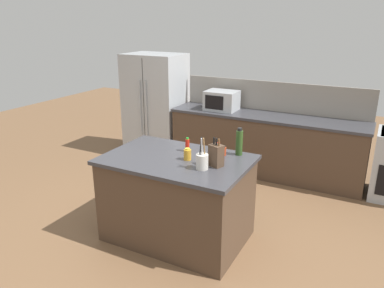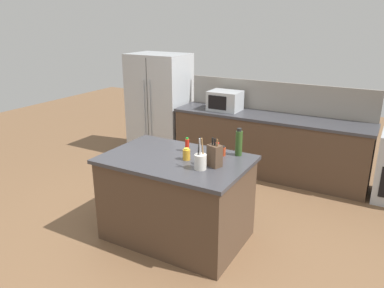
% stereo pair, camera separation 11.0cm
% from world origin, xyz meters
% --- Properties ---
extents(ground_plane, '(14.00, 14.00, 0.00)m').
position_xyz_m(ground_plane, '(0.00, 0.00, 0.00)').
color(ground_plane, brown).
extents(back_counter_run, '(2.97, 0.66, 0.94)m').
position_xyz_m(back_counter_run, '(0.30, 2.20, 0.47)').
color(back_counter_run, '#4C3828').
rests_on(back_counter_run, ground_plane).
extents(wall_backsplash, '(2.93, 0.03, 0.46)m').
position_xyz_m(wall_backsplash, '(0.30, 2.52, 1.17)').
color(wall_backsplash, gray).
rests_on(wall_backsplash, back_counter_run).
extents(kitchen_island, '(1.53, 1.01, 0.94)m').
position_xyz_m(kitchen_island, '(0.00, 0.00, 0.47)').
color(kitchen_island, '#4C3828').
rests_on(kitchen_island, ground_plane).
extents(refrigerator, '(0.99, 0.75, 1.76)m').
position_xyz_m(refrigerator, '(-1.72, 2.25, 0.88)').
color(refrigerator, '#ADB2B7').
rests_on(refrigerator, ground_plane).
extents(microwave, '(0.49, 0.39, 0.30)m').
position_xyz_m(microwave, '(-0.44, 2.20, 1.09)').
color(microwave, '#ADB2B7').
rests_on(microwave, back_counter_run).
extents(knife_block, '(0.16, 0.14, 0.29)m').
position_xyz_m(knife_block, '(0.46, -0.01, 1.05)').
color(knife_block, '#4C3828').
rests_on(knife_block, kitchen_island).
extents(utensil_crock, '(0.12, 0.12, 0.32)m').
position_xyz_m(utensil_crock, '(0.37, -0.14, 1.02)').
color(utensil_crock, beige).
rests_on(utensil_crock, kitchen_island).
extents(olive_oil_bottle, '(0.07, 0.07, 0.30)m').
position_xyz_m(olive_oil_bottle, '(0.54, 0.40, 1.08)').
color(olive_oil_bottle, '#2D4C1E').
rests_on(olive_oil_bottle, kitchen_island).
extents(honey_jar, '(0.08, 0.08, 0.13)m').
position_xyz_m(honey_jar, '(0.13, 0.01, 1.00)').
color(honey_jar, gold).
rests_on(honey_jar, kitchen_island).
extents(soy_sauce_bottle, '(0.06, 0.06, 0.17)m').
position_xyz_m(soy_sauce_bottle, '(0.38, 0.22, 1.02)').
color(soy_sauce_bottle, black).
rests_on(soy_sauce_bottle, kitchen_island).
extents(hot_sauce_bottle, '(0.05, 0.05, 0.15)m').
position_xyz_m(hot_sauce_bottle, '(-0.00, 0.24, 1.01)').
color(hot_sauce_bottle, red).
rests_on(hot_sauce_bottle, kitchen_island).
extents(spice_jar_paprika, '(0.05, 0.05, 0.11)m').
position_xyz_m(spice_jar_paprika, '(0.40, 0.31, 0.99)').
color(spice_jar_paprika, '#B73D1E').
rests_on(spice_jar_paprika, kitchen_island).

